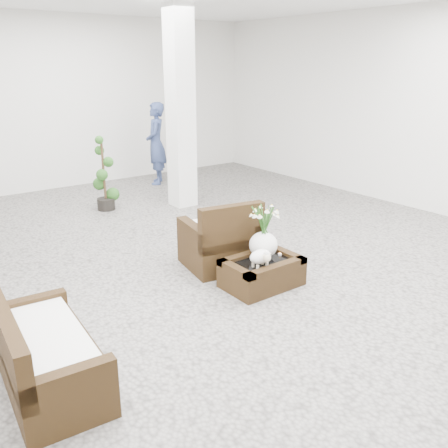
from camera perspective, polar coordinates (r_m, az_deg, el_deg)
ground at (r=6.38m, az=-0.54°, el=-5.06°), size 11.00×11.00×0.00m
column at (r=8.89m, az=-5.12°, el=13.20°), size 0.40×0.40×3.50m
coffee_table at (r=5.83m, az=4.45°, el=-5.82°), size 0.90×0.60×0.31m
sheep_figurine at (r=5.58m, az=4.26°, el=-4.01°), size 0.28×0.23×0.21m
planter_narcissus at (r=5.76m, az=4.69°, el=-0.18°), size 0.44×0.44×0.80m
tealight at (r=5.96m, az=6.55°, el=-3.52°), size 0.04×0.04×0.03m
armchair at (r=6.28m, az=-0.54°, el=-1.01°), size 0.98×0.95×0.91m
loveseat at (r=4.30m, az=-20.05°, el=-13.05°), size 0.77×1.45×0.75m
topiary at (r=8.96m, az=-13.91°, el=5.71°), size 0.35×0.35×1.32m
shopper at (r=10.77m, az=-7.96°, el=9.31°), size 0.70×0.77×1.76m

